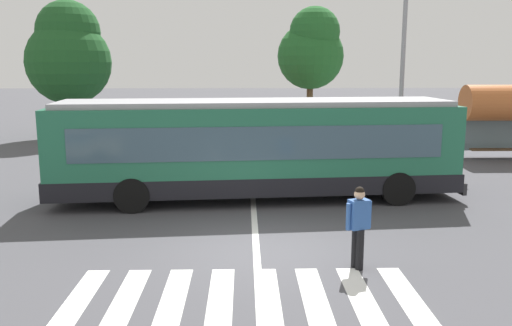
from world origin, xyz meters
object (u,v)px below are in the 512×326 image
object	(u,v)px
parked_car_charcoal	(208,129)
parked_car_red	(259,129)
city_transit_bus	(256,148)
bus_stop_shelter	(509,104)
background_tree_right	(312,49)
parked_car_silver	(361,130)
background_tree_left	(68,54)
pedestrian_crossing_street	(359,223)
parked_car_blue	(155,130)
parked_car_champagne	(309,130)
twin_arm_street_lamp	(404,31)

from	to	relation	value
parked_car_charcoal	parked_car_red	xyz separation A→B (m)	(2.65, -0.03, 0.00)
city_transit_bus	bus_stop_shelter	distance (m)	12.89
background_tree_right	bus_stop_shelter	bearing A→B (deg)	-46.11
city_transit_bus	parked_car_silver	size ratio (longest dim) A/B	2.74
background_tree_left	pedestrian_crossing_street	bearing A→B (deg)	-58.84
parked_car_charcoal	parked_car_silver	size ratio (longest dim) A/B	1.01
parked_car_blue	background_tree_right	xyz separation A→B (m)	(8.42, 3.31, 4.16)
parked_car_red	background_tree_right	xyz separation A→B (m)	(3.05, 2.98, 4.16)
background_tree_right	parked_car_red	bearing A→B (deg)	-135.68
parked_car_champagne	pedestrian_crossing_street	bearing A→B (deg)	-93.53
pedestrian_crossing_street	parked_car_red	bearing A→B (deg)	95.12
parked_car_silver	parked_car_charcoal	bearing A→B (deg)	177.53
city_transit_bus	parked_car_charcoal	distance (m)	11.80
city_transit_bus	background_tree_right	bearing A→B (deg)	76.61
parked_car_champagne	background_tree_left	world-z (taller)	background_tree_left
pedestrian_crossing_street	parked_car_champagne	bearing A→B (deg)	86.47
parked_car_red	parked_car_silver	distance (m)	5.29
city_transit_bus	background_tree_right	world-z (taller)	background_tree_right
parked_car_red	parked_car_silver	xyz separation A→B (m)	(5.28, -0.32, 0.00)
parked_car_blue	background_tree_left	bearing A→B (deg)	150.66
parked_car_charcoal	parked_car_silver	world-z (taller)	same
parked_car_silver	twin_arm_street_lamp	size ratio (longest dim) A/B	0.51
parked_car_red	bus_stop_shelter	distance (m)	11.80
parked_car_charcoal	bus_stop_shelter	distance (m)	14.24
background_tree_left	parked_car_silver	bearing A→B (deg)	-10.20
city_transit_bus	parked_car_blue	distance (m)	12.27
parked_car_charcoal	parked_car_champagne	bearing A→B (deg)	-2.96
parked_car_red	background_tree_right	size ratio (longest dim) A/B	0.64
parked_car_charcoal	city_transit_bus	bearing A→B (deg)	-78.98
twin_arm_street_lamp	background_tree_left	xyz separation A→B (m)	(-16.71, 6.20, -0.87)
city_transit_bus	pedestrian_crossing_street	world-z (taller)	city_transit_bus
city_transit_bus	parked_car_champagne	distance (m)	11.70
parked_car_blue	parked_car_champagne	distance (m)	7.97
bus_stop_shelter	background_tree_right	size ratio (longest dim) A/B	0.53
background_tree_left	bus_stop_shelter	bearing A→B (deg)	-19.35
parked_car_charcoal	background_tree_left	distance (m)	9.04
bus_stop_shelter	twin_arm_street_lamp	size ratio (longest dim) A/B	0.43
background_tree_left	background_tree_right	distance (m)	13.48
parked_car_champagne	background_tree_left	bearing A→B (deg)	168.06
parked_car_red	background_tree_left	xyz separation A→B (m)	(-10.42, 2.51, 3.91)
bus_stop_shelter	twin_arm_street_lamp	xyz separation A→B (m)	(-4.33, 1.19, 3.13)
pedestrian_crossing_street	twin_arm_street_lamp	world-z (taller)	twin_arm_street_lamp
parked_car_red	parked_car_silver	bearing A→B (deg)	-3.42
city_transit_bus	twin_arm_street_lamp	distance (m)	11.03
parked_car_blue	parked_car_silver	bearing A→B (deg)	0.09
parked_car_silver	bus_stop_shelter	size ratio (longest dim) A/B	1.18
background_tree_right	pedestrian_crossing_street	bearing A→B (deg)	-94.25
pedestrian_crossing_street	parked_car_blue	world-z (taller)	pedestrian_crossing_street
parked_car_blue	parked_car_red	world-z (taller)	same
parked_car_charcoal	parked_car_champagne	xyz separation A→B (m)	(5.25, -0.27, 0.00)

